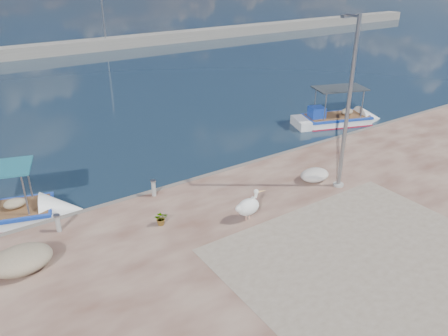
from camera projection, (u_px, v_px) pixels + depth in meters
ground at (281, 236)px, 16.12m from camera, size 1400.00×1400.00×0.00m
quay at (430, 336)px, 11.51m from camera, size 44.00×22.00×0.50m
quay_patch at (366, 258)px, 14.16m from camera, size 9.00×7.00×0.01m
breakwater at (33, 51)px, 45.88m from camera, size 120.00×2.20×7.50m
boat_right at (335, 121)px, 27.14m from camera, size 5.86×3.55×2.68m
pelican at (249, 206)px, 16.01m from camera, size 1.24×0.66×1.19m
lamp_post at (347, 112)px, 17.29m from camera, size 0.44×0.96×7.00m
bollard_near at (154, 187)px, 17.73m from camera, size 0.23×0.23×0.71m
bollard_far at (58, 222)px, 15.39m from camera, size 0.22×0.22×0.68m
potted_plant at (161, 218)px, 15.83m from camera, size 0.60×0.57×0.53m
net_pile_d at (315, 175)px, 19.04m from camera, size 1.36×1.02×0.51m
net_pile_b at (21, 260)px, 13.47m from camera, size 1.87×1.45×0.73m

